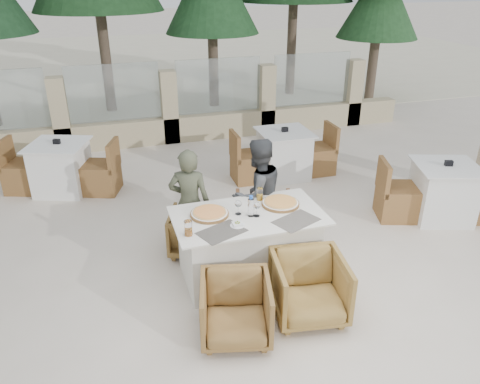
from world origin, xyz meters
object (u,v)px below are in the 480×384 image
object	(u,v)px
armchair_near_left	(236,309)
diner_left	(190,203)
pizza_right	(280,203)
armchair_far_left	(194,231)
armchair_near_right	(309,288)
armchair_far_right	(264,221)
wine_glass_near	(257,208)
diner_right	(257,195)
dining_table	(248,246)
wine_glass_centre	(238,206)
olive_dish	(237,224)
bg_table_c	(443,192)
beer_glass_left	(188,228)
beer_glass_right	(260,194)
pizza_left	(209,213)
bg_table_a	(61,168)
bg_table_b	(284,154)
water_bottle	(251,206)

from	to	relation	value
armchair_near_left	diner_left	world-z (taller)	diner_left
pizza_right	armchair_far_left	bearing A→B (deg)	146.96
armchair_far_left	armchair_near_left	size ratio (longest dim) A/B	0.90
armchair_near_left	armchair_near_right	world-z (taller)	armchair_near_right
armchair_far_left	armchair_far_right	world-z (taller)	armchair_far_right
armchair_near_left	armchair_near_right	bearing A→B (deg)	19.19
wine_glass_near	pizza_right	bearing A→B (deg)	26.68
pizza_right	diner_right	bearing A→B (deg)	102.46
dining_table	wine_glass_centre	distance (m)	0.49
olive_dish	bg_table_c	size ratio (longest dim) A/B	0.07
pizza_right	olive_dish	xyz separation A→B (m)	(-0.59, -0.30, -0.00)
beer_glass_left	armchair_near_left	size ratio (longest dim) A/B	0.24
beer_glass_left	armchair_near_left	distance (m)	0.89
dining_table	wine_glass_centre	xyz separation A→B (m)	(-0.10, 0.04, 0.48)
diner_right	bg_table_c	xyz separation A→B (m)	(2.65, -0.07, -0.31)
wine_glass_centre	olive_dish	distance (m)	0.26
armchair_near_left	diner_right	bearing A→B (deg)	78.06
pizza_right	beer_glass_right	bearing A→B (deg)	133.49
pizza_left	diner_left	xyz separation A→B (m)	(-0.10, 0.56, -0.14)
wine_glass_near	diner_right	xyz separation A→B (m)	(0.23, 0.63, -0.17)
pizza_right	bg_table_a	world-z (taller)	pizza_right
beer_glass_right	bg_table_b	bearing A→B (deg)	61.29
water_bottle	armchair_near_left	xyz separation A→B (m)	(-0.42, -0.84, -0.59)
beer_glass_right	armchair_near_right	world-z (taller)	beer_glass_right
dining_table	bg_table_b	bearing A→B (deg)	60.10
armchair_near_right	bg_table_a	world-z (taller)	bg_table_a
bg_table_a	diner_right	bearing A→B (deg)	-26.07
dining_table	pizza_left	distance (m)	0.58
bg_table_a	pizza_right	bearing A→B (deg)	-29.92
armchair_far_left	pizza_right	bearing A→B (deg)	167.61
water_bottle	diner_left	world-z (taller)	diner_left
dining_table	diner_right	size ratio (longest dim) A/B	1.15
armchair_near_left	bg_table_b	size ratio (longest dim) A/B	0.40
water_bottle	olive_dish	size ratio (longest dim) A/B	2.11
armchair_far_left	armchair_far_right	bearing A→B (deg)	-166.40
pizza_left	armchair_near_right	world-z (taller)	pizza_left
beer_glass_left	diner_right	bearing A→B (deg)	38.95
armchair_near_left	bg_table_b	world-z (taller)	bg_table_b
dining_table	olive_dish	distance (m)	0.48
water_bottle	diner_right	world-z (taller)	diner_right
bg_table_b	bg_table_c	world-z (taller)	same
olive_dish	bg_table_c	distance (m)	3.24
olive_dish	bg_table_b	world-z (taller)	olive_dish
wine_glass_near	olive_dish	distance (m)	0.30
armchair_near_left	diner_right	distance (m)	1.66
armchair_near_left	bg_table_b	distance (m)	3.83
diner_left	beer_glass_right	bearing A→B (deg)	174.44
water_bottle	armchair_near_right	xyz separation A→B (m)	(0.34, -0.77, -0.57)
pizza_left	wine_glass_centre	distance (m)	0.31
wine_glass_near	armchair_near_right	distance (m)	0.97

